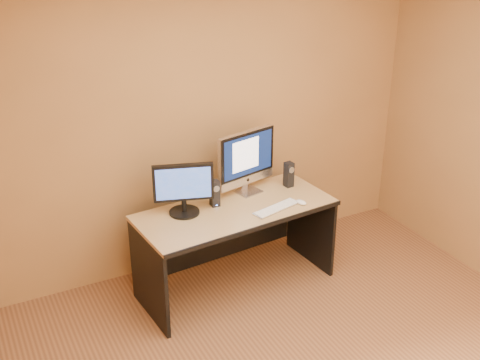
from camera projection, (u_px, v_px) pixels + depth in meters
The scene contains 10 objects.
walls at pixel (346, 223), 3.38m from camera, with size 4.00×4.00×2.60m, color olive, non-canonical shape.
desk at pixel (236, 248), 4.93m from camera, with size 1.58×0.69×0.73m, color #AC8156, non-canonical shape.
imac at pixel (249, 162), 4.93m from camera, with size 0.56×0.21×0.54m, color silver, non-canonical shape.
second_monitor at pixel (183, 189), 4.61m from camera, with size 0.47×0.24×0.42m, color black, non-canonical shape.
speaker_left at pixel (215, 193), 4.78m from camera, with size 0.07×0.07×0.22m, color black, non-canonical shape.
speaker_right at pixel (289, 174), 5.11m from camera, with size 0.07×0.07×0.22m, color black, non-canonical shape.
keyboard at pixel (277, 208), 4.76m from camera, with size 0.43×0.11×0.02m, color silver.
mouse at pixel (301, 202), 4.84m from camera, with size 0.06×0.10×0.04m, color silver.
cable_a at pixel (252, 187), 5.13m from camera, with size 0.01×0.01×0.22m, color black.
cable_b at pixel (246, 189), 5.10m from camera, with size 0.01×0.01×0.18m, color black.
Camera 1 is at (-1.89, -2.37, 2.93)m, focal length 45.00 mm.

